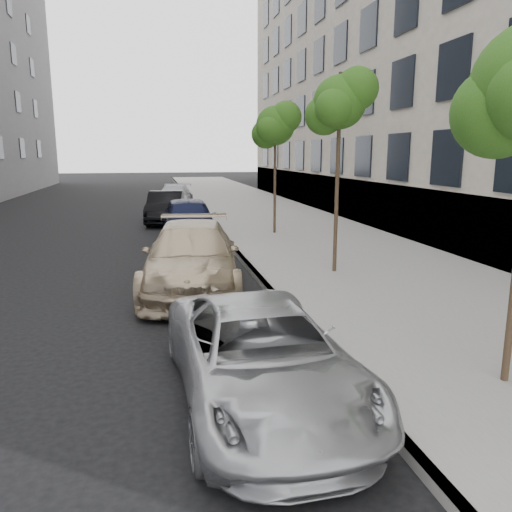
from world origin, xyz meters
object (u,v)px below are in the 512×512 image
object	(u,v)px
suv	(192,257)
sedan_black	(166,207)
tree_far	(276,126)
minivan	(261,356)
sedan_blue	(189,219)
sedan_rear	(175,197)
tree_mid	(341,103)

from	to	relation	value
suv	sedan_black	size ratio (longest dim) A/B	1.22
tree_far	sedan_black	bearing A→B (deg)	130.38
tree_far	minivan	world-z (taller)	tree_far
sedan_blue	suv	bearing A→B (deg)	-93.79
sedan_black	sedan_rear	size ratio (longest dim) A/B	0.93
suv	sedan_blue	bearing A→B (deg)	92.91
sedan_blue	sedan_rear	size ratio (longest dim) A/B	1.00
tree_far	suv	xyz separation A→B (m)	(-3.75, -7.01, -3.37)
sedan_black	sedan_rear	world-z (taller)	sedan_black
minivan	suv	distance (m)	5.65
tree_far	suv	bearing A→B (deg)	-118.14
tree_mid	suv	bearing A→B (deg)	-172.21
sedan_rear	sedan_blue	bearing A→B (deg)	-81.78
tree_mid	sedan_rear	distance (m)	17.68
sedan_blue	sedan_black	world-z (taller)	sedan_blue
sedan_black	sedan_blue	bearing A→B (deg)	-75.76
suv	sedan_rear	size ratio (longest dim) A/B	1.14
suv	sedan_rear	xyz separation A→B (m)	(0.42, 17.49, -0.09)
tree_mid	sedan_black	bearing A→B (deg)	109.64
tree_mid	sedan_rear	size ratio (longest dim) A/B	1.08
tree_mid	tree_far	world-z (taller)	tree_mid
sedan_rear	minivan	bearing A→B (deg)	-81.78
tree_far	sedan_rear	distance (m)	11.52
tree_mid	sedan_rear	xyz separation A→B (m)	(-3.33, 16.97, -3.68)
suv	minivan	bearing A→B (deg)	-79.13
tree_mid	sedan_blue	bearing A→B (deg)	118.56
minivan	sedan_blue	xyz separation A→B (m)	(0.00, 12.26, 0.16)
tree_far	sedan_rear	bearing A→B (deg)	107.62
tree_far	sedan_rear	xyz separation A→B (m)	(-3.33, 10.47, -3.46)
minivan	suv	world-z (taller)	suv
tree_far	minivan	bearing A→B (deg)	-104.74
minivan	sedan_blue	bearing A→B (deg)	87.97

